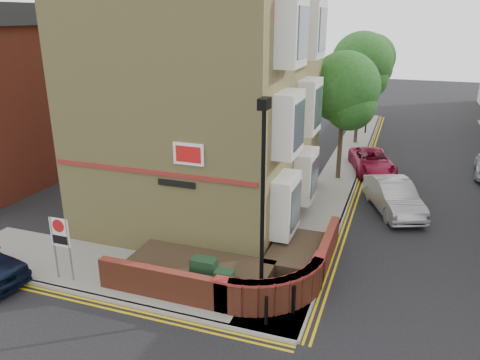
% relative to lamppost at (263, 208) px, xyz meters
% --- Properties ---
extents(ground, '(120.00, 120.00, 0.00)m').
position_rel_lamppost_xyz_m(ground, '(-1.60, -1.20, -3.34)').
color(ground, black).
rests_on(ground, ground).
extents(pavement_corner, '(13.00, 3.00, 0.12)m').
position_rel_lamppost_xyz_m(pavement_corner, '(-5.10, 0.30, -3.28)').
color(pavement_corner, gray).
rests_on(pavement_corner, ground).
extents(pavement_main, '(2.00, 32.00, 0.12)m').
position_rel_lamppost_xyz_m(pavement_main, '(0.40, 14.80, -3.28)').
color(pavement_main, gray).
rests_on(pavement_main, ground).
extents(kerb_side, '(13.00, 0.15, 0.12)m').
position_rel_lamppost_xyz_m(kerb_side, '(-5.10, -1.20, -3.28)').
color(kerb_side, gray).
rests_on(kerb_side, ground).
extents(kerb_main_near, '(0.15, 32.00, 0.12)m').
position_rel_lamppost_xyz_m(kerb_main_near, '(1.40, 14.80, -3.28)').
color(kerb_main_near, gray).
rests_on(kerb_main_near, ground).
extents(yellow_lines_side, '(13.00, 0.28, 0.01)m').
position_rel_lamppost_xyz_m(yellow_lines_side, '(-5.10, -1.45, -3.34)').
color(yellow_lines_side, gold).
rests_on(yellow_lines_side, ground).
extents(yellow_lines_main, '(0.28, 32.00, 0.01)m').
position_rel_lamppost_xyz_m(yellow_lines_main, '(1.65, 14.80, -3.34)').
color(yellow_lines_main, gold).
rests_on(yellow_lines_main, ground).
extents(corner_building, '(8.95, 10.40, 13.60)m').
position_rel_lamppost_xyz_m(corner_building, '(-4.44, 6.80, 2.88)').
color(corner_building, tan).
rests_on(corner_building, ground).
extents(garden_wall, '(6.80, 6.00, 1.20)m').
position_rel_lamppost_xyz_m(garden_wall, '(-1.60, 1.30, -3.34)').
color(garden_wall, brown).
rests_on(garden_wall, ground).
extents(lamppost, '(0.25, 0.50, 6.30)m').
position_rel_lamppost_xyz_m(lamppost, '(0.00, 0.00, 0.00)').
color(lamppost, black).
rests_on(lamppost, pavement_corner).
extents(utility_cabinet_large, '(0.80, 0.45, 1.20)m').
position_rel_lamppost_xyz_m(utility_cabinet_large, '(-1.90, 0.10, -2.62)').
color(utility_cabinet_large, '#16331A').
rests_on(utility_cabinet_large, pavement_corner).
extents(utility_cabinet_small, '(0.55, 0.40, 1.10)m').
position_rel_lamppost_xyz_m(utility_cabinet_small, '(-1.10, -0.20, -2.67)').
color(utility_cabinet_small, '#16331A').
rests_on(utility_cabinet_small, pavement_corner).
extents(bollard_near, '(0.11, 0.11, 0.90)m').
position_rel_lamppost_xyz_m(bollard_near, '(0.40, -0.80, -2.77)').
color(bollard_near, black).
rests_on(bollard_near, pavement_corner).
extents(bollard_far, '(0.11, 0.11, 0.90)m').
position_rel_lamppost_xyz_m(bollard_far, '(1.00, -0.00, -2.77)').
color(bollard_far, black).
rests_on(bollard_far, pavement_corner).
extents(zone_sign, '(0.72, 0.07, 2.20)m').
position_rel_lamppost_xyz_m(zone_sign, '(-6.60, -0.70, -1.70)').
color(zone_sign, slate).
rests_on(zone_sign, pavement_corner).
extents(tree_near, '(3.64, 3.65, 6.70)m').
position_rel_lamppost_xyz_m(tree_near, '(0.40, 12.85, 1.36)').
color(tree_near, '#382B1E').
rests_on(tree_near, pavement_main).
extents(tree_mid, '(4.03, 4.03, 7.42)m').
position_rel_lamppost_xyz_m(tree_mid, '(0.40, 20.85, 1.85)').
color(tree_mid, '#382B1E').
rests_on(tree_mid, pavement_main).
extents(tree_far, '(3.81, 3.81, 7.00)m').
position_rel_lamppost_xyz_m(tree_far, '(0.40, 28.85, 1.57)').
color(tree_far, '#382B1E').
rests_on(tree_far, pavement_main).
extents(traffic_light_assembly, '(0.20, 0.16, 4.20)m').
position_rel_lamppost_xyz_m(traffic_light_assembly, '(0.80, 23.80, -0.56)').
color(traffic_light_assembly, black).
rests_on(traffic_light_assembly, pavement_main).
extents(silver_car_near, '(3.11, 4.70, 1.46)m').
position_rel_lamppost_xyz_m(silver_car_near, '(3.40, 9.20, -2.61)').
color(silver_car_near, gray).
rests_on(silver_car_near, ground).
extents(red_car_main, '(3.25, 4.94, 1.26)m').
position_rel_lamppost_xyz_m(red_car_main, '(2.00, 14.82, -2.71)').
color(red_car_main, maroon).
rests_on(red_car_main, ground).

